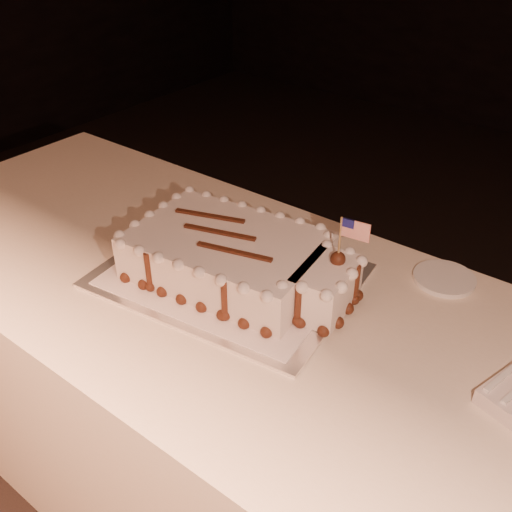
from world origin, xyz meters
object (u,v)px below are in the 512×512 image
Objects in this scene: banquet_table at (289,437)px; side_plate at (444,278)px; cake_board at (228,275)px; sheet_cake at (239,259)px.

banquet_table is 17.17× the size of side_plate.
sheet_cake reaches higher than cake_board.
sheet_cake is 0.47m from side_plate.
banquet_table is 0.47m from sheet_cake.
sheet_cake is at bearing 0.41° from cake_board.
cake_board is 1.04× the size of sheet_cake.
side_plate reaches higher than cake_board.
banquet_table is 4.29× the size of cake_board.
banquet_table is at bearing -11.01° from sheet_cake.
banquet_table is 4.46× the size of sheet_cake.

